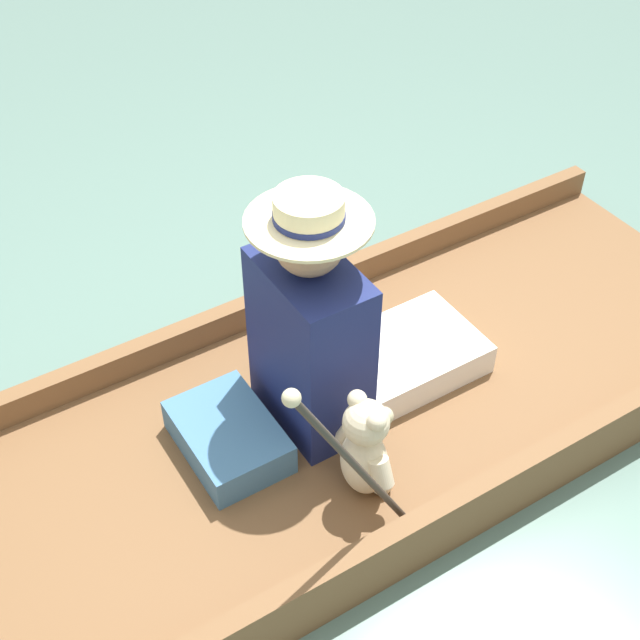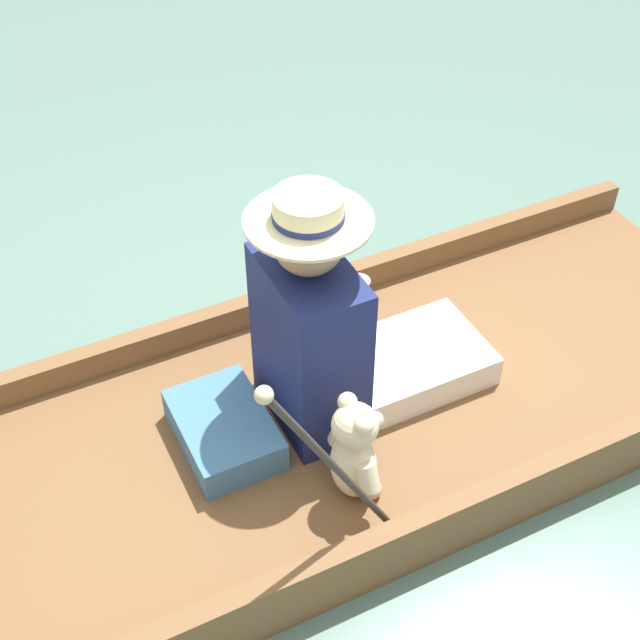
{
  "view_description": "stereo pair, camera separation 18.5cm",
  "coord_description": "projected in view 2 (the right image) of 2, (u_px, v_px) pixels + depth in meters",
  "views": [
    {
      "loc": [
        1.58,
        -0.96,
        2.24
      ],
      "look_at": [
        -0.04,
        0.06,
        0.49
      ],
      "focal_mm": 50.0,
      "sensor_mm": 36.0,
      "label": 1
    },
    {
      "loc": [
        1.67,
        -0.79,
        2.24
      ],
      "look_at": [
        -0.04,
        0.06,
        0.49
      ],
      "focal_mm": 50.0,
      "sensor_mm": 36.0,
      "label": 2
    }
  ],
  "objects": [
    {
      "name": "ground_plane",
      "position": [
        310.0,
        445.0,
        2.88
      ],
      "size": [
        16.0,
        16.0,
        0.0
      ],
      "primitive_type": "plane",
      "color": "slate"
    },
    {
      "name": "punt_boat",
      "position": [
        310.0,
        432.0,
        2.83
      ],
      "size": [
        1.1,
        3.26,
        0.21
      ],
      "color": "brown",
      "rests_on": "ground_plane"
    },
    {
      "name": "seat_cushion",
      "position": [
        224.0,
        430.0,
        2.71
      ],
      "size": [
        0.38,
        0.26,
        0.11
      ],
      "color": "teal",
      "rests_on": "punt_boat"
    },
    {
      "name": "seated_person",
      "position": [
        335.0,
        334.0,
        2.66
      ],
      "size": [
        0.38,
        0.78,
        0.83
      ],
      "rotation": [
        0.0,
        0.0,
        -0.11
      ],
      "color": "white",
      "rests_on": "punt_boat"
    },
    {
      "name": "teddy_bear",
      "position": [
        356.0,
        451.0,
        2.5
      ],
      "size": [
        0.25,
        0.15,
        0.36
      ],
      "color": "beige",
      "rests_on": "punt_boat"
    },
    {
      "name": "wine_glass",
      "position": [
        358.0,
        287.0,
        3.18
      ],
      "size": [
        0.09,
        0.09,
        0.1
      ],
      "color": "silver",
      "rests_on": "punt_boat"
    },
    {
      "name": "walking_cane",
      "position": [
        323.0,
        455.0,
        2.15
      ],
      "size": [
        0.04,
        0.39,
        0.74
      ],
      "color": "#2D2823",
      "rests_on": "punt_boat"
    }
  ]
}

